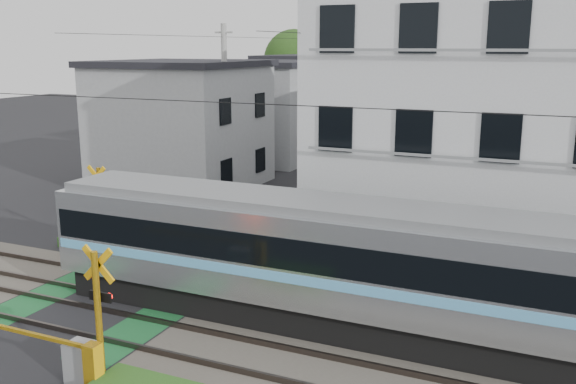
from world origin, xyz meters
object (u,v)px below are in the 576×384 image
at_px(commuter_train, 338,262).
at_px(crossing_signal_near, 84,354).
at_px(apartment_block, 478,116).
at_px(pedestrian, 377,145).
at_px(crossing_signal_far, 113,234).

distance_m(commuter_train, crossing_signal_near, 6.31).
bearing_deg(commuter_train, apartment_block, 76.34).
relative_size(commuter_train, pedestrian, 10.08).
height_order(commuter_train, crossing_signal_near, commuter_train).
bearing_deg(apartment_block, pedestrian, 116.43).
xyz_separation_m(apartment_block, pedestrian, (-8.40, 16.90, -3.87)).
relative_size(commuter_train, crossing_signal_far, 3.35).
relative_size(crossing_signal_near, pedestrian, 3.01).
height_order(commuter_train, apartment_block, apartment_block).
height_order(crossing_signal_near, crossing_signal_far, same).
relative_size(crossing_signal_far, pedestrian, 3.01).
distance_m(crossing_signal_near, apartment_block, 14.95).
bearing_deg(crossing_signal_far, commuter_train, -15.14).
height_order(apartment_block, pedestrian, apartment_block).
xyz_separation_m(commuter_train, pedestrian, (-6.39, 25.19, -0.96)).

